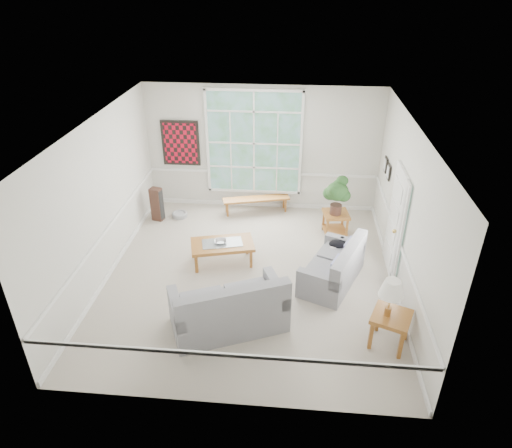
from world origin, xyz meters
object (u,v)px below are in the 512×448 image
Objects in this scene: end_table at (335,224)px; side_table at (389,330)px; loveseat_front at (228,302)px; loveseat_right at (332,263)px; coffee_table at (223,253)px.

side_table is (0.64, -3.37, 0.02)m from end_table.
side_table is at bearing -27.67° from loveseat_front.
loveseat_right reaches higher than end_table.
coffee_table is (-2.15, 0.44, -0.19)m from loveseat_right.
loveseat_right is at bearing 14.98° from loveseat_front.
coffee_table is at bearing -168.21° from loveseat_right.
loveseat_front reaches higher than coffee_table.
loveseat_right is at bearing 116.91° from side_table.
loveseat_right is 1.79m from side_table.
loveseat_right reaches higher than coffee_table.
loveseat_right is at bearing -95.36° from end_table.
side_table is at bearing -48.91° from coffee_table.
loveseat_right is 1.26× the size of coffee_table.
side_table is at bearing -79.22° from end_table.
loveseat_right is 2.66× the size of side_table.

